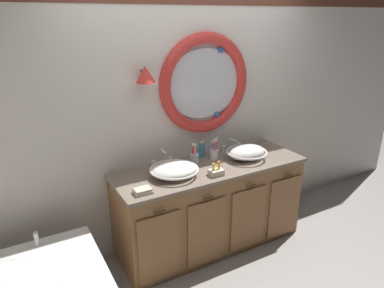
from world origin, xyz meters
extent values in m
plane|color=gray|center=(0.00, 0.00, 0.00)|extent=(14.00, 14.00, 0.00)
cube|color=silver|center=(0.00, 0.59, 1.30)|extent=(6.40, 0.08, 2.60)
ellipsoid|color=silver|center=(0.12, 0.54, 1.57)|extent=(0.85, 0.02, 0.67)
torus|color=red|center=(0.12, 0.53, 1.57)|extent=(0.96, 0.11, 0.96)
cube|color=purple|center=(0.55, 0.52, 1.59)|extent=(0.05, 0.01, 0.05)
cube|color=#2866B7|center=(0.29, 0.52, 1.88)|extent=(0.05, 0.01, 0.05)
cube|color=yellow|center=(-0.24, 0.52, 1.74)|extent=(0.05, 0.01, 0.05)
cube|color=teal|center=(-0.24, 0.52, 1.40)|extent=(0.05, 0.01, 0.05)
cube|color=#2866B7|center=(0.26, 0.52, 1.26)|extent=(0.05, 0.01, 0.05)
cylinder|color=#4C3823|center=(-0.51, 0.51, 1.74)|extent=(0.02, 0.09, 0.02)
cone|color=red|center=(-0.51, 0.46, 1.72)|extent=(0.17, 0.17, 0.14)
cube|color=olive|center=(0.02, 0.25, 0.41)|extent=(1.83, 0.61, 0.83)
cube|color=gray|center=(0.02, 0.25, 0.84)|extent=(1.87, 0.64, 0.03)
cube|color=gray|center=(0.02, 0.54, 0.77)|extent=(1.83, 0.02, 0.11)
cube|color=olive|center=(-0.66, -0.07, 0.37)|extent=(0.38, 0.02, 0.63)
cylinder|color=#422D1E|center=(-0.66, -0.08, 0.73)|extent=(0.10, 0.01, 0.01)
cube|color=olive|center=(-0.21, -0.07, 0.37)|extent=(0.38, 0.02, 0.63)
cylinder|color=#422D1E|center=(-0.21, -0.08, 0.73)|extent=(0.10, 0.01, 0.01)
cube|color=olive|center=(0.25, -0.07, 0.37)|extent=(0.38, 0.02, 0.63)
cylinder|color=#422D1E|center=(0.25, -0.08, 0.73)|extent=(0.10, 0.01, 0.01)
cube|color=olive|center=(0.71, -0.07, 0.37)|extent=(0.38, 0.02, 0.63)
cylinder|color=#422D1E|center=(0.71, -0.08, 0.73)|extent=(0.10, 0.01, 0.01)
cylinder|color=silver|center=(-1.55, 0.23, 0.59)|extent=(0.04, 0.04, 0.11)
ellipsoid|color=white|center=(-0.38, 0.22, 0.91)|extent=(0.42, 0.34, 0.11)
torus|color=white|center=(-0.38, 0.22, 0.92)|extent=(0.44, 0.44, 0.02)
cylinder|color=silver|center=(-0.38, 0.22, 0.92)|extent=(0.03, 0.03, 0.01)
ellipsoid|color=white|center=(0.42, 0.22, 0.92)|extent=(0.39, 0.28, 0.13)
torus|color=white|center=(0.42, 0.22, 0.93)|extent=(0.41, 0.41, 0.02)
cylinder|color=silver|center=(0.42, 0.22, 0.93)|extent=(0.03, 0.03, 0.01)
cylinder|color=silver|center=(-0.38, 0.48, 0.87)|extent=(0.05, 0.05, 0.02)
cylinder|color=silver|center=(-0.38, 0.48, 0.94)|extent=(0.02, 0.02, 0.13)
sphere|color=silver|center=(-0.38, 0.48, 1.01)|extent=(0.03, 0.03, 0.03)
cylinder|color=silver|center=(-0.38, 0.43, 1.01)|extent=(0.02, 0.09, 0.02)
cylinder|color=silver|center=(-0.46, 0.48, 0.89)|extent=(0.04, 0.04, 0.06)
cylinder|color=silver|center=(-0.29, 0.48, 0.89)|extent=(0.04, 0.04, 0.06)
cube|color=silver|center=(-0.46, 0.48, 0.92)|extent=(0.05, 0.01, 0.01)
cube|color=silver|center=(-0.29, 0.48, 0.92)|extent=(0.05, 0.01, 0.01)
cylinder|color=silver|center=(0.42, 0.48, 0.87)|extent=(0.05, 0.05, 0.02)
cylinder|color=silver|center=(0.42, 0.48, 0.93)|extent=(0.02, 0.02, 0.10)
sphere|color=silver|center=(0.42, 0.48, 0.98)|extent=(0.03, 0.03, 0.03)
cylinder|color=silver|center=(0.42, 0.42, 0.98)|extent=(0.02, 0.10, 0.02)
cylinder|color=silver|center=(0.33, 0.48, 0.89)|extent=(0.04, 0.04, 0.06)
cylinder|color=silver|center=(0.51, 0.48, 0.89)|extent=(0.04, 0.04, 0.06)
cube|color=silver|center=(0.33, 0.48, 0.92)|extent=(0.05, 0.01, 0.01)
cube|color=silver|center=(0.51, 0.48, 0.92)|extent=(0.05, 0.01, 0.01)
cylinder|color=silver|center=(-0.08, 0.37, 0.90)|extent=(0.08, 0.08, 0.09)
torus|color=silver|center=(-0.08, 0.37, 0.95)|extent=(0.09, 0.09, 0.01)
cylinder|color=yellow|center=(-0.07, 0.37, 0.95)|extent=(0.01, 0.02, 0.17)
cube|color=white|center=(-0.07, 0.37, 1.05)|extent=(0.02, 0.02, 0.02)
cylinder|color=#E0383D|center=(-0.09, 0.38, 0.95)|extent=(0.02, 0.03, 0.16)
cube|color=white|center=(-0.09, 0.38, 1.04)|extent=(0.01, 0.02, 0.02)
cylinder|color=#E0383D|center=(-0.10, 0.36, 0.95)|extent=(0.03, 0.02, 0.17)
cube|color=white|center=(-0.10, 0.36, 1.05)|extent=(0.02, 0.02, 0.02)
cylinder|color=pink|center=(-0.08, 0.36, 0.95)|extent=(0.04, 0.03, 0.16)
cube|color=white|center=(-0.08, 0.36, 1.04)|extent=(0.02, 0.02, 0.03)
cylinder|color=white|center=(0.13, 0.36, 0.90)|extent=(0.08, 0.08, 0.10)
torus|color=white|center=(0.13, 0.36, 0.95)|extent=(0.09, 0.09, 0.01)
cylinder|color=#E0383D|center=(0.16, 0.35, 0.96)|extent=(0.02, 0.04, 0.19)
cube|color=white|center=(0.16, 0.35, 1.07)|extent=(0.02, 0.02, 0.03)
cylinder|color=blue|center=(0.14, 0.38, 0.95)|extent=(0.04, 0.02, 0.17)
cube|color=white|center=(0.14, 0.38, 1.05)|extent=(0.02, 0.02, 0.02)
cylinder|color=purple|center=(0.11, 0.36, 0.95)|extent=(0.03, 0.02, 0.16)
cube|color=white|center=(0.11, 0.36, 1.04)|extent=(0.02, 0.02, 0.02)
cylinder|color=#E0383D|center=(0.13, 0.34, 0.96)|extent=(0.02, 0.02, 0.18)
cube|color=white|center=(0.13, 0.34, 1.06)|extent=(0.02, 0.02, 0.02)
cylinder|color=#388EBC|center=(0.06, 0.47, 0.93)|extent=(0.05, 0.05, 0.14)
cylinder|color=silver|center=(0.06, 0.47, 1.01)|extent=(0.03, 0.03, 0.02)
cylinder|color=silver|center=(0.06, 0.45, 1.02)|extent=(0.01, 0.04, 0.01)
cube|color=beige|center=(-0.74, 0.04, 0.87)|extent=(0.14, 0.10, 0.02)
cube|color=beige|center=(-0.74, 0.04, 0.89)|extent=(0.13, 0.10, 0.02)
cube|color=beige|center=(-0.05, 0.04, 0.88)|extent=(0.12, 0.09, 0.05)
cylinder|color=yellow|center=(-0.08, 0.04, 0.94)|extent=(0.02, 0.02, 0.06)
cylinder|color=orange|center=(-0.02, 0.04, 0.95)|extent=(0.02, 0.02, 0.07)
camera|label=1|loc=(-1.63, -2.32, 2.19)|focal=32.92mm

